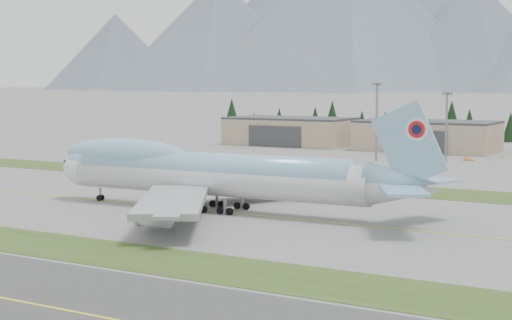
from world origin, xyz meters
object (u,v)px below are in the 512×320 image
Objects in this scene: hangar_left at (290,131)px; service_vehicle_a at (394,158)px; service_vehicle_b at (469,161)px; hangar_center at (427,136)px; boeing_747_freighter at (212,173)px.

service_vehicle_a is (54.35, -32.02, -5.39)m from hangar_left.
service_vehicle_a reaches higher than service_vehicle_b.
hangar_left reaches higher than service_vehicle_a.
hangar_center reaches higher than service_vehicle_b.
service_vehicle_a is (-6.03, 116.67, -7.06)m from boeing_747_freighter.
hangar_left is 63.31m from service_vehicle_a.
boeing_747_freighter is 24.95× the size of service_vehicle_b.
hangar_left is 13.18× the size of service_vehicle_a.
hangar_left is at bearing 109.43° from boeing_747_freighter.
hangar_left is 14.79× the size of service_vehicle_b.
service_vehicle_a is 23.39m from service_vehicle_b.
boeing_747_freighter is 160.49m from hangar_left.
boeing_747_freighter is at bearing -177.78° from service_vehicle_b.
boeing_747_freighter is at bearing -67.90° from hangar_left.
service_vehicle_b is at bearing -52.00° from hangar_center.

